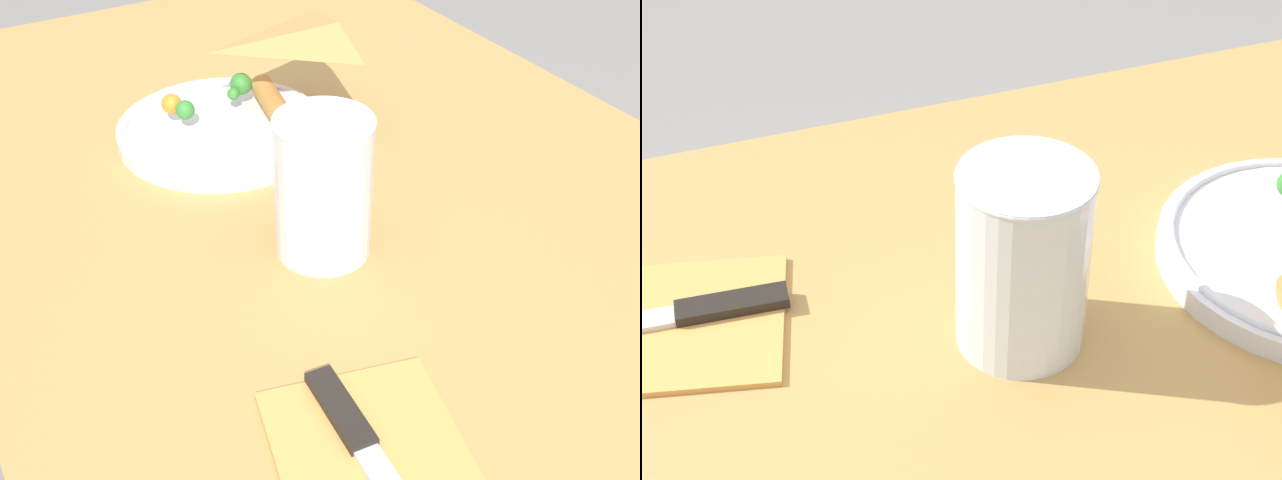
% 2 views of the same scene
% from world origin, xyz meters
% --- Properties ---
extents(dining_table, '(1.24, 0.70, 0.74)m').
position_xyz_m(dining_table, '(0.00, 0.00, 0.63)').
color(dining_table, tan).
rests_on(dining_table, ground_plane).
extents(plate_pizza, '(0.21, 0.21, 0.05)m').
position_xyz_m(plate_pizza, '(-0.21, -0.05, 0.76)').
color(plate_pizza, white).
rests_on(plate_pizza, dining_table).
extents(milk_glass, '(0.08, 0.08, 0.12)m').
position_xyz_m(milk_glass, '(0.01, -0.06, 0.80)').
color(milk_glass, white).
rests_on(milk_glass, dining_table).
extents(butter_knife, '(0.19, 0.03, 0.01)m').
position_xyz_m(butter_knife, '(0.22, -0.15, 0.75)').
color(butter_knife, black).
rests_on(butter_knife, napkin_folded).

